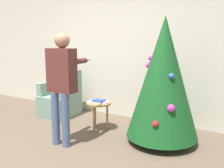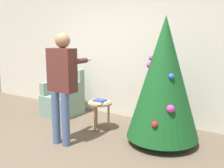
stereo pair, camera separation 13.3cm
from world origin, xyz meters
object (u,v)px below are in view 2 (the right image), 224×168
object	(u,v)px
person_standing	(62,79)
side_stool	(100,106)
christmas_tree	(164,78)
armchair	(64,98)

from	to	relation	value
person_standing	side_stool	xyz separation A→B (m)	(0.12, 0.78, -0.58)
christmas_tree	side_stool	xyz separation A→B (m)	(-1.13, -0.03, -0.59)
armchair	person_standing	size ratio (longest dim) A/B	0.56
person_standing	side_stool	world-z (taller)	person_standing
side_stool	armchair	bearing A→B (deg)	164.61
christmas_tree	armchair	size ratio (longest dim) A/B	2.06
armchair	side_stool	bearing A→B (deg)	-15.39
armchair	side_stool	distance (m)	1.18
christmas_tree	person_standing	distance (m)	1.49
person_standing	side_stool	bearing A→B (deg)	81.44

